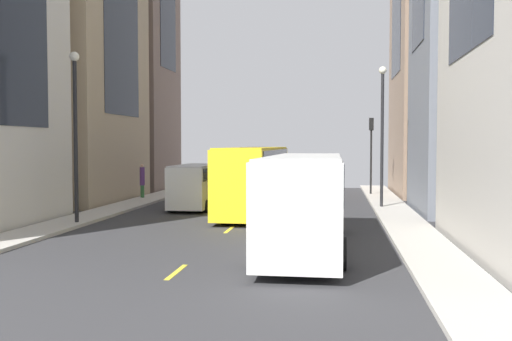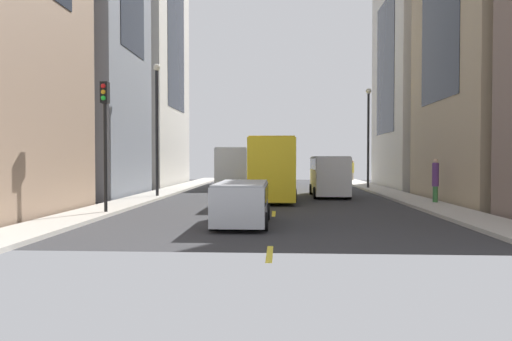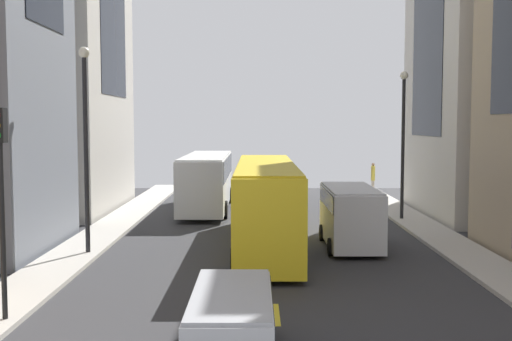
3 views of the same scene
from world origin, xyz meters
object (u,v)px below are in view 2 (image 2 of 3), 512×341
streetcar_yellow (273,163)px  delivery_van_white (329,173)px  city_bus_white (237,164)px  car_silver_0 (242,200)px  pedestrian_crossing_near (435,179)px  pedestrian_walking_far (353,169)px  traffic_light_near_corner (105,121)px

streetcar_yellow → delivery_van_white: size_ratio=2.56×
city_bus_white → car_silver_0: (2.44, -24.12, -1.09)m
pedestrian_crossing_near → pedestrian_walking_far: 25.88m
pedestrian_crossing_near → city_bus_white: bearing=133.6°
streetcar_yellow → delivery_van_white: (3.57, -0.30, -0.61)m
city_bus_white → pedestrian_walking_far: 15.10m
delivery_van_white → car_silver_0: 13.41m
delivery_van_white → pedestrian_crossing_near: (4.97, -5.01, -0.15)m
streetcar_yellow → car_silver_0: 13.00m
streetcar_yellow → pedestrian_crossing_near: streetcar_yellow is taller
streetcar_yellow → car_silver_0: bearing=-94.3°
delivery_van_white → car_silver_0: (-4.54, -12.61, -0.59)m
streetcar_yellow → pedestrian_crossing_near: bearing=-31.8°
city_bus_white → delivery_van_white: size_ratio=2.13×
city_bus_white → pedestrian_crossing_near: (11.95, -16.52, -0.64)m
pedestrian_crossing_near → pedestrian_walking_far: pedestrian_crossing_near is taller
car_silver_0 → pedestrian_walking_far: pedestrian_walking_far is taller
delivery_van_white → pedestrian_walking_far: 21.43m
city_bus_white → streetcar_yellow: (3.41, -11.22, 0.12)m
streetcar_yellow → traffic_light_near_corner: (-7.03, -10.41, 1.89)m
delivery_van_white → pedestrian_crossing_near: 7.05m
streetcar_yellow → traffic_light_near_corner: traffic_light_near_corner is taller
streetcar_yellow → city_bus_white: bearing=106.9°
car_silver_0 → traffic_light_near_corner: 7.25m
pedestrian_walking_far → city_bus_white: bearing=4.6°
delivery_van_white → city_bus_white: bearing=121.2°
pedestrian_walking_far → traffic_light_near_corner: (-15.46, -30.99, 2.73)m
streetcar_yellow → delivery_van_white: bearing=-4.8°
car_silver_0 → traffic_light_near_corner: size_ratio=0.81×
car_silver_0 → pedestrian_crossing_near: 12.18m
streetcar_yellow → delivery_van_white: 3.64m
delivery_van_white → car_silver_0: bearing=-109.8°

